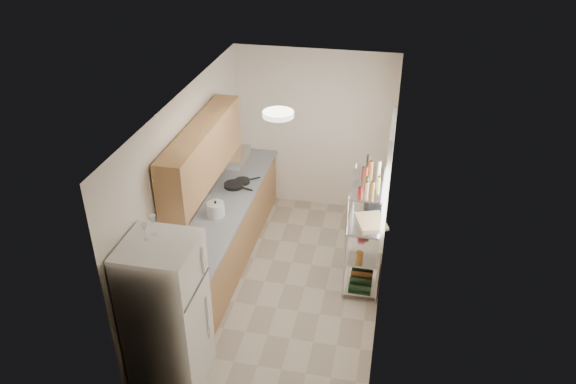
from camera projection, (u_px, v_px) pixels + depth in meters
The scene contains 16 objects.
room at pixel (284, 201), 6.91m from camera, with size 2.52×4.42×2.62m.
counter_run at pixel (227, 231), 7.87m from camera, with size 0.63×3.51×0.90m.
upper_cabinets at pixel (203, 153), 6.93m from camera, with size 0.33×2.20×0.72m, color #A47745.
range_hood at pixel (228, 156), 7.81m from camera, with size 0.50×0.60×0.12m, color #B7BABC.
window at pixel (388, 180), 6.87m from camera, with size 0.06×1.00×1.46m, color white.
bakers_rack at pixel (367, 211), 7.08m from camera, with size 0.45×0.90×1.73m.
ceiling_dome at pixel (278, 114), 6.02m from camera, with size 0.34×0.34×0.06m, color white.
refrigerator at pixel (167, 313), 5.79m from camera, with size 0.72×0.72×1.74m, color white.
wine_glass_a at pixel (153, 225), 5.44m from camera, with size 0.08×0.08×0.22m, color silver, non-canonical shape.
wine_glass_b at pixel (145, 232), 5.38m from camera, with size 0.06×0.06×0.18m, color silver, non-canonical shape.
rice_cooker at pixel (216, 209), 7.33m from camera, with size 0.23×0.23×0.19m, color silver.
frying_pan_large at pixel (234, 185), 8.03m from camera, with size 0.28×0.28×0.05m, color black.
frying_pan_small at pixel (242, 181), 8.14m from camera, with size 0.22×0.22×0.05m, color black.
cutting_board at pixel (371, 221), 7.02m from camera, with size 0.34×0.44×0.03m, color tan.
espresso_machine at pixel (374, 194), 7.33m from camera, with size 0.18×0.26×0.31m, color black.
storage_bag at pixel (362, 227), 7.61m from camera, with size 0.09×0.13×0.15m, color #AA1529.
Camera 1 is at (1.26, -5.80, 4.85)m, focal length 35.00 mm.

